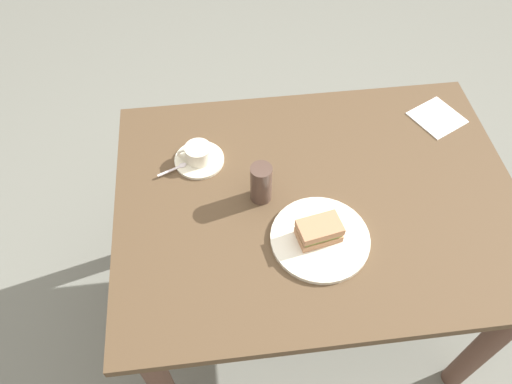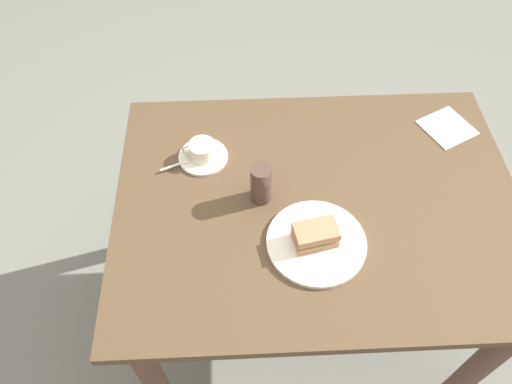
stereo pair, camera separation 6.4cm
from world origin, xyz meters
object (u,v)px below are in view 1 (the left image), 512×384
Objects in this scene: dining_table at (314,222)px; sandwich_plate at (320,239)px; coffee_cup at (198,153)px; drinking_glass at (261,183)px; sandwich_front at (319,231)px; spoon at (177,168)px; napkin at (437,118)px; coffee_saucer at (199,160)px.

sandwich_plate is (0.03, 0.15, 0.15)m from dining_table.
drinking_glass is at bearing 137.30° from coffee_cup.
coffee_cup is (0.32, -0.33, -0.01)m from sandwich_front.
sandwich_front is at bearing 142.04° from spoon.
spoon is at bearing -37.73° from sandwich_plate.
coffee_cup is 1.13× the size of spoon.
dining_table is 0.21m from sandwich_plate.
drinking_glass is at bearing 151.45° from spoon.
sandwich_plate is 1.87× the size of napkin.
spoon reaches higher than sandwich_plate.
coffee_saucer is 1.05× the size of napkin.
drinking_glass is at bearing 22.11° from napkin.
sandwich_plate is at bearing 159.86° from sandwich_front.
dining_table is 0.24m from sandwich_front.
drinking_glass is (0.64, 0.26, 0.06)m from napkin.
coffee_cup is (0.00, -0.00, 0.03)m from coffee_saucer.
drinking_glass is (-0.18, 0.16, 0.03)m from coffee_cup.
sandwich_front reaches higher than coffee_cup.
napkin is (-0.82, -0.10, -0.04)m from coffee_cup.
spoon is at bearing 23.20° from coffee_saucer.
sandwich_front is 0.49m from spoon.
sandwich_plate is 2.61× the size of coffee_cup.
coffee_saucer is at bearing 6.69° from napkin.
drinking_glass is at bearing -50.08° from sandwich_front.
coffee_saucer is 0.03m from coffee_cup.
sandwich_front reaches higher than dining_table.
spoon is 0.63× the size of napkin.
dining_table is at bearing 152.28° from coffee_cup.
napkin reaches higher than dining_table.
coffee_cup is at bearing -156.28° from spoon.
coffee_cup is at bearing -45.86° from sandwich_plate.
coffee_saucer is (0.35, -0.18, 0.14)m from dining_table.
drinking_glass reaches higher than dining_table.
napkin is at bearing -139.48° from sandwich_front.
sandwich_plate is at bearing 41.01° from napkin.
napkin is (-0.50, -0.43, -0.04)m from sandwich_front.
sandwich_plate is at bearing 130.74° from drinking_glass.
spoon is at bearing -37.96° from sandwich_front.
sandwich_front is at bearing -20.14° from sandwich_plate.
drinking_glass is (-0.25, 0.13, 0.05)m from spoon.
coffee_cup is (0.32, -0.33, 0.03)m from sandwich_plate.
sandwich_front is 1.21× the size of coffee_cup.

